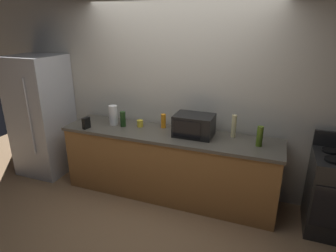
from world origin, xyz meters
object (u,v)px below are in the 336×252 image
at_px(bottle_wine, 123,119).
at_px(mug_yellow, 140,123).
at_px(microwave, 194,125).
at_px(cordless_phone, 86,123).
at_px(bottle_hand_soap, 234,126).
at_px(paper_towel_roll, 113,115).
at_px(bottle_dish_soap, 163,121).
at_px(bottle_olive_oil, 260,136).
at_px(refrigerator, 42,116).

distance_m(bottle_wine, mug_yellow, 0.24).
height_order(microwave, cordless_phone, microwave).
bearing_deg(microwave, bottle_hand_soap, 15.20).
relative_size(paper_towel_roll, bottle_wine, 1.30).
bearing_deg(bottle_dish_soap, microwave, -15.95).
bearing_deg(bottle_hand_soap, bottle_dish_soap, 179.77).
bearing_deg(bottle_dish_soap, bottle_olive_oil, -8.00).
relative_size(bottle_hand_soap, bottle_olive_oil, 1.20).
bearing_deg(refrigerator, cordless_phone, -12.66).
bearing_deg(bottle_olive_oil, refrigerator, -179.93).
bearing_deg(bottle_hand_soap, cordless_phone, -168.19).
distance_m(refrigerator, paper_towel_roll, 1.23).
height_order(cordless_phone, bottle_wine, bottle_wine).
relative_size(refrigerator, mug_yellow, 19.53).
xyz_separation_m(paper_towel_roll, bottle_hand_soap, (1.62, 0.13, 0.01)).
height_order(bottle_hand_soap, bottle_olive_oil, bottle_hand_soap).
relative_size(bottle_olive_oil, bottle_wine, 1.14).
bearing_deg(bottle_olive_oil, microwave, 176.79).
bearing_deg(bottle_hand_soap, bottle_wine, -174.44).
bearing_deg(microwave, bottle_wine, -179.14).
distance_m(bottle_dish_soap, bottle_olive_oil, 1.26).
relative_size(microwave, bottle_wine, 2.31).
bearing_deg(bottle_hand_soap, bottle_olive_oil, -28.27).
bearing_deg(bottle_olive_oil, bottle_hand_soap, 151.73).
distance_m(paper_towel_roll, cordless_phone, 0.38).
xyz_separation_m(bottle_olive_oil, bottle_wine, (-1.79, 0.03, -0.01)).
distance_m(bottle_hand_soap, mug_yellow, 1.25).
distance_m(microwave, bottle_wine, 1.00).
distance_m(microwave, cordless_phone, 1.44).
xyz_separation_m(refrigerator, mug_yellow, (1.60, 0.10, 0.05)).
relative_size(refrigerator, paper_towel_roll, 6.67).
bearing_deg(microwave, cordless_phone, -169.35).
bearing_deg(refrigerator, bottle_wine, 1.38).
height_order(bottle_hand_soap, mug_yellow, bottle_hand_soap).
relative_size(microwave, bottle_hand_soap, 1.69).
relative_size(bottle_hand_soap, mug_yellow, 3.08).
xyz_separation_m(paper_towel_roll, cordless_phone, (-0.26, -0.27, -0.06)).
distance_m(refrigerator, bottle_dish_soap, 1.93).
xyz_separation_m(refrigerator, microwave, (2.38, 0.05, 0.13)).
xyz_separation_m(bottle_wine, mug_yellow, (0.22, 0.07, -0.06)).
bearing_deg(bottle_hand_soap, refrigerator, -176.46).
bearing_deg(microwave, refrigerator, -178.84).
bearing_deg(microwave, bottle_dish_soap, 164.05).
relative_size(microwave, bottle_dish_soap, 2.54).
height_order(refrigerator, paper_towel_roll, refrigerator).
bearing_deg(bottle_hand_soap, paper_towel_roll, -175.57).
height_order(cordless_phone, bottle_dish_soap, bottle_dish_soap).
height_order(bottle_dish_soap, bottle_wine, bottle_wine).
bearing_deg(mug_yellow, refrigerator, -176.35).
height_order(microwave, bottle_wine, microwave).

